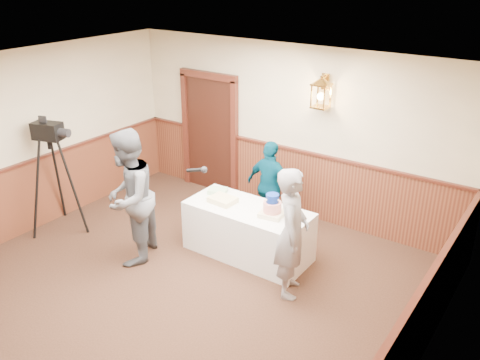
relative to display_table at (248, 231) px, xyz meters
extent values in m
plane|color=black|center=(-0.27, -1.90, -0.38)|extent=(7.00, 7.00, 0.00)
cube|color=beige|center=(-0.27, 1.60, 1.02)|extent=(6.00, 0.02, 2.80)
cube|color=beige|center=(2.73, -1.90, 1.02)|extent=(0.02, 7.00, 2.80)
cube|color=white|center=(-0.27, -1.90, 2.42)|extent=(6.00, 7.00, 0.02)
cube|color=#4E2416|center=(-0.27, 1.58, 0.18)|extent=(5.98, 0.04, 1.10)
cube|color=#471C13|center=(-0.27, 1.56, 0.75)|extent=(5.98, 0.07, 0.04)
cube|color=black|center=(-1.87, 1.55, 0.68)|extent=(1.00, 0.06, 2.10)
cube|color=white|center=(0.00, 0.00, 0.00)|extent=(1.80, 0.80, 0.75)
cube|color=beige|center=(0.40, -0.01, 0.41)|extent=(0.35, 0.35, 0.06)
cylinder|color=red|center=(0.40, -0.01, 0.51)|extent=(0.25, 0.25, 0.14)
cylinder|color=navy|center=(0.40, -0.01, 0.64)|extent=(0.18, 0.18, 0.11)
cube|color=#F3D891|center=(-0.40, -0.06, 0.41)|extent=(0.39, 0.31, 0.08)
cube|color=#9DCB8F|center=(-0.65, 0.16, 0.41)|extent=(0.33, 0.30, 0.06)
imported|color=#565A5F|center=(-1.28, -1.03, 0.59)|extent=(1.05, 1.15, 1.93)
cylinder|color=black|center=(-0.32, -0.74, 1.13)|extent=(0.23, 0.10, 0.09)
sphere|color=black|center=(-0.20, -0.71, 1.15)|extent=(0.08, 0.08, 0.08)
imported|color=gray|center=(0.95, -0.44, 0.48)|extent=(0.64, 0.74, 1.72)
imported|color=#033D53|center=(-0.15, 0.85, 0.35)|extent=(0.88, 0.43, 1.46)
cube|color=black|center=(-2.87, -1.06, 1.26)|extent=(0.48, 0.36, 0.26)
cylinder|color=black|center=(-2.60, -0.97, 1.26)|extent=(0.20, 0.18, 0.13)
camera|label=1|loc=(3.55, -5.31, 3.59)|focal=38.00mm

